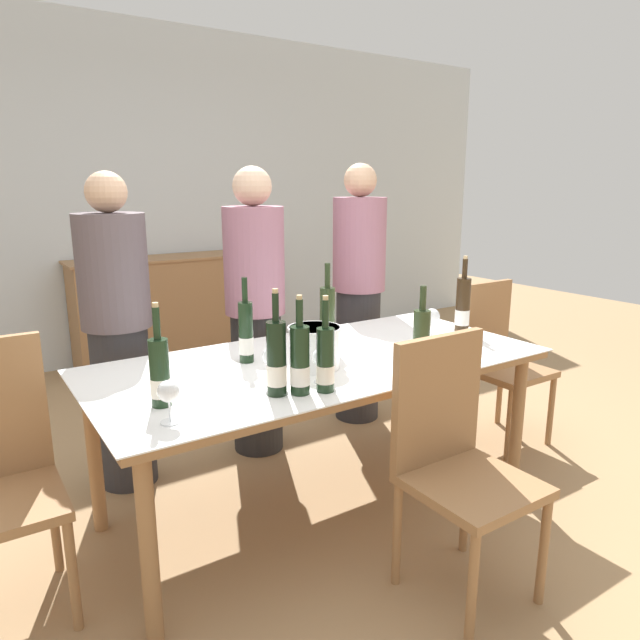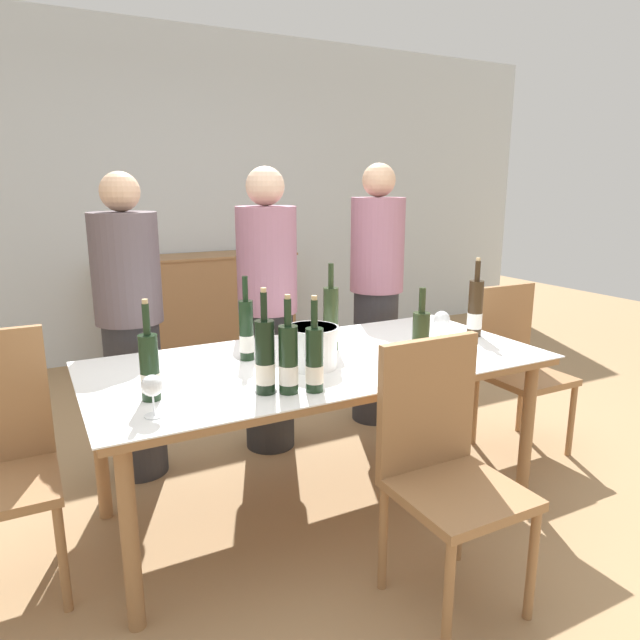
{
  "view_description": "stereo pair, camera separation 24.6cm",
  "coord_description": "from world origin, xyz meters",
  "px_view_note": "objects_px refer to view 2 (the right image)",
  "views": [
    {
      "loc": [
        -1.34,
        -2.04,
        1.49
      ],
      "look_at": [
        0.0,
        0.0,
        0.91
      ],
      "focal_mm": 32.0,
      "sensor_mm": 36.0,
      "label": 1
    },
    {
      "loc": [
        -1.13,
        -2.16,
        1.49
      ],
      "look_at": [
        0.0,
        0.0,
        0.91
      ],
      "focal_mm": 32.0,
      "sensor_mm": 36.0,
      "label": 2
    }
  ],
  "objects_px": {
    "sideboard_cabinet": "(203,306)",
    "wine_bottle_0": "(331,320)",
    "person_guest_left": "(268,313)",
    "wine_glass_1": "(314,358)",
    "wine_bottle_6": "(265,359)",
    "wine_bottle_3": "(150,368)",
    "person_host": "(131,331)",
    "wine_glass_0": "(265,356)",
    "wine_bottle_2": "(421,341)",
    "person_guest_right": "(376,296)",
    "chair_right_end": "(514,358)",
    "wine_glass_3": "(152,387)",
    "wine_bottle_5": "(475,310)",
    "chair_near_front": "(443,457)",
    "wine_bottle_1": "(246,331)",
    "wine_bottle_7": "(314,361)",
    "wine_glass_2": "(442,320)",
    "dining_table": "(320,372)",
    "wine_bottle_4": "(288,361)",
    "ice_bucket": "(312,346)"
  },
  "relations": [
    {
      "from": "person_host",
      "to": "wine_glass_1",
      "type": "bearing_deg",
      "value": -62.56
    },
    {
      "from": "wine_bottle_2",
      "to": "wine_bottle_6",
      "type": "bearing_deg",
      "value": 177.76
    },
    {
      "from": "dining_table",
      "to": "wine_bottle_2",
      "type": "bearing_deg",
      "value": -44.3
    },
    {
      "from": "ice_bucket",
      "to": "wine_glass_0",
      "type": "relative_size",
      "value": 1.45
    },
    {
      "from": "wine_bottle_1",
      "to": "wine_bottle_4",
      "type": "height_order",
      "value": "wine_bottle_1"
    },
    {
      "from": "wine_bottle_4",
      "to": "wine_glass_2",
      "type": "height_order",
      "value": "wine_bottle_4"
    },
    {
      "from": "ice_bucket",
      "to": "wine_glass_2",
      "type": "height_order",
      "value": "ice_bucket"
    },
    {
      "from": "ice_bucket",
      "to": "wine_glass_1",
      "type": "xyz_separation_m",
      "value": [
        -0.08,
        -0.18,
        0.01
      ]
    },
    {
      "from": "wine_glass_3",
      "to": "person_host",
      "type": "distance_m",
      "value": 1.07
    },
    {
      "from": "wine_bottle_2",
      "to": "wine_glass_0",
      "type": "bearing_deg",
      "value": 168.32
    },
    {
      "from": "wine_glass_1",
      "to": "person_guest_left",
      "type": "bearing_deg",
      "value": 77.78
    },
    {
      "from": "wine_bottle_6",
      "to": "wine_bottle_3",
      "type": "bearing_deg",
      "value": 161.89
    },
    {
      "from": "wine_glass_3",
      "to": "wine_bottle_5",
      "type": "bearing_deg",
      "value": 10.35
    },
    {
      "from": "wine_bottle_3",
      "to": "chair_right_end",
      "type": "height_order",
      "value": "wine_bottle_3"
    },
    {
      "from": "sideboard_cabinet",
      "to": "dining_table",
      "type": "height_order",
      "value": "sideboard_cabinet"
    },
    {
      "from": "person_guest_left",
      "to": "wine_glass_1",
      "type": "bearing_deg",
      "value": -102.22
    },
    {
      "from": "wine_bottle_2",
      "to": "wine_bottle_5",
      "type": "relative_size",
      "value": 0.86
    },
    {
      "from": "wine_glass_0",
      "to": "chair_right_end",
      "type": "xyz_separation_m",
      "value": [
        1.64,
        0.26,
        -0.31
      ]
    },
    {
      "from": "wine_bottle_0",
      "to": "wine_bottle_5",
      "type": "bearing_deg",
      "value": -9.0
    },
    {
      "from": "wine_glass_2",
      "to": "chair_near_front",
      "type": "xyz_separation_m",
      "value": [
        -0.57,
        -0.72,
        -0.29
      ]
    },
    {
      "from": "wine_bottle_6",
      "to": "person_guest_right",
      "type": "xyz_separation_m",
      "value": [
        1.18,
        1.06,
        -0.05
      ]
    },
    {
      "from": "dining_table",
      "to": "wine_glass_3",
      "type": "distance_m",
      "value": 0.87
    },
    {
      "from": "wine_glass_3",
      "to": "wine_bottle_2",
      "type": "bearing_deg",
      "value": 0.38
    },
    {
      "from": "wine_bottle_3",
      "to": "dining_table",
      "type": "bearing_deg",
      "value": 11.25
    },
    {
      "from": "wine_glass_1",
      "to": "chair_right_end",
      "type": "bearing_deg",
      "value": 13.51
    },
    {
      "from": "wine_glass_1",
      "to": "chair_near_front",
      "type": "relative_size",
      "value": 0.15
    },
    {
      "from": "wine_bottle_6",
      "to": "wine_bottle_5",
      "type": "bearing_deg",
      "value": 12.17
    },
    {
      "from": "ice_bucket",
      "to": "chair_near_front",
      "type": "relative_size",
      "value": 0.24
    },
    {
      "from": "dining_table",
      "to": "wine_glass_3",
      "type": "height_order",
      "value": "wine_glass_3"
    },
    {
      "from": "wine_bottle_2",
      "to": "wine_glass_0",
      "type": "distance_m",
      "value": 0.66
    },
    {
      "from": "wine_bottle_3",
      "to": "wine_bottle_5",
      "type": "relative_size",
      "value": 0.92
    },
    {
      "from": "sideboard_cabinet",
      "to": "wine_bottle_7",
      "type": "relative_size",
      "value": 4.48
    },
    {
      "from": "sideboard_cabinet",
      "to": "wine_bottle_0",
      "type": "xyz_separation_m",
      "value": [
        -0.11,
        -2.55,
        0.42
      ]
    },
    {
      "from": "wine_bottle_1",
      "to": "person_host",
      "type": "height_order",
      "value": "person_host"
    },
    {
      "from": "chair_near_front",
      "to": "wine_bottle_0",
      "type": "bearing_deg",
      "value": 91.06
    },
    {
      "from": "person_host",
      "to": "wine_glass_0",
      "type": "bearing_deg",
      "value": -68.82
    },
    {
      "from": "wine_bottle_5",
      "to": "dining_table",
      "type": "bearing_deg",
      "value": 179.48
    },
    {
      "from": "wine_glass_1",
      "to": "wine_glass_2",
      "type": "height_order",
      "value": "same"
    },
    {
      "from": "wine_bottle_4",
      "to": "wine_glass_2",
      "type": "distance_m",
      "value": 1.06
    },
    {
      "from": "wine_bottle_4",
      "to": "wine_glass_3",
      "type": "height_order",
      "value": "wine_bottle_4"
    },
    {
      "from": "wine_bottle_2",
      "to": "chair_near_front",
      "type": "bearing_deg",
      "value": -115.17
    },
    {
      "from": "wine_bottle_1",
      "to": "person_host",
      "type": "xyz_separation_m",
      "value": [
        -0.4,
        0.6,
        -0.09
      ]
    },
    {
      "from": "wine_bottle_5",
      "to": "wine_glass_0",
      "type": "relative_size",
      "value": 2.57
    },
    {
      "from": "wine_bottle_2",
      "to": "wine_bottle_4",
      "type": "height_order",
      "value": "wine_bottle_4"
    },
    {
      "from": "wine_glass_0",
      "to": "wine_glass_1",
      "type": "bearing_deg",
      "value": -27.99
    },
    {
      "from": "wine_bottle_0",
      "to": "wine_bottle_2",
      "type": "height_order",
      "value": "wine_bottle_0"
    },
    {
      "from": "wine_bottle_3",
      "to": "chair_near_front",
      "type": "distance_m",
      "value": 1.1
    },
    {
      "from": "wine_glass_2",
      "to": "sideboard_cabinet",
      "type": "bearing_deg",
      "value": 100.12
    },
    {
      "from": "wine_bottle_0",
      "to": "wine_bottle_4",
      "type": "relative_size",
      "value": 1.1
    },
    {
      "from": "chair_right_end",
      "to": "wine_glass_3",
      "type": "bearing_deg",
      "value": -169.07
    }
  ]
}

